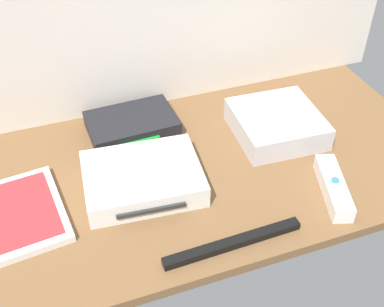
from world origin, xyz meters
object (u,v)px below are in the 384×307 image
game_case (22,213)px  network_router (132,124)px  game_console (143,178)px  sensor_bar (236,242)px  mini_computer (277,123)px  remote_wand (333,187)px

game_case → network_router: network_router is taller
game_console → network_router: bearing=87.3°
sensor_bar → network_router: bearing=101.7°
mini_computer → remote_wand: bearing=-85.3°
network_router → game_case: bearing=-146.4°
network_router → remote_wand: 42.46cm
network_router → remote_wand: same height
network_router → game_console: bearing=-99.9°
game_console → network_router: game_console is taller
game_console → network_router: 17.46cm
network_router → sensor_bar: network_router is taller
game_console → sensor_bar: 21.09cm
mini_computer → game_case: 52.37cm
sensor_bar → remote_wand: bearing=11.9°
game_case → sensor_bar: game_case is taller
game_console → network_router: size_ratio=1.21×
remote_wand → sensor_bar: remote_wand is taller
game_case → sensor_bar: 37.00cm
game_console → game_case: (-21.60, 0.06, -1.44)cm
mini_computer → network_router: (-28.02, 11.10, -0.94)cm
game_console → sensor_bar: size_ratio=0.93×
mini_computer → remote_wand: (1.60, -19.31, -1.13)cm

